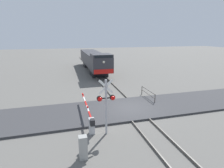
{
  "coord_description": "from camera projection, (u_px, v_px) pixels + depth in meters",
  "views": [
    {
      "loc": [
        -5.35,
        -13.77,
        6.29
      ],
      "look_at": [
        -0.88,
        2.66,
        1.65
      ],
      "focal_mm": 28.64,
      "sensor_mm": 36.0,
      "label": 1
    }
  ],
  "objects": [
    {
      "name": "locomotive",
      "position": [
        94.0,
        60.0,
        32.7
      ],
      "size": [
        2.96,
        17.43,
        3.7
      ],
      "color": "black",
      "rests_on": "ground_plane"
    },
    {
      "name": "crossing_signal",
      "position": [
        106.0,
        101.0,
        11.26
      ],
      "size": [
        1.18,
        0.33,
        3.71
      ],
      "color": "#ADADB2",
      "rests_on": "ground_plane"
    },
    {
      "name": "rail_track_right",
      "position": [
        137.0,
        107.0,
        15.99
      ],
      "size": [
        0.08,
        80.0,
        0.15
      ],
      "primitive_type": "cube",
      "color": "#59544C",
      "rests_on": "ground_plane"
    },
    {
      "name": "rail_track_left",
      "position": [
        122.0,
        109.0,
        15.63
      ],
      "size": [
        0.08,
        80.0,
        0.15
      ],
      "primitive_type": "cube",
      "color": "#59544C",
      "rests_on": "ground_plane"
    },
    {
      "name": "road_surface",
      "position": [
        129.0,
        108.0,
        15.81
      ],
      "size": [
        36.0,
        4.93,
        0.15
      ],
      "primitive_type": "cube",
      "color": "#38383A",
      "rests_on": "ground_plane"
    },
    {
      "name": "utility_cabinet",
      "position": [
        83.0,
        148.0,
        9.27
      ],
      "size": [
        0.44,
        0.37,
        1.33
      ],
      "primitive_type": "cube",
      "color": "#999993",
      "rests_on": "ground_plane"
    },
    {
      "name": "guard_railing",
      "position": [
        148.0,
        93.0,
        18.23
      ],
      "size": [
        0.08,
        3.02,
        0.95
      ],
      "color": "#4C4742",
      "rests_on": "ground_plane"
    },
    {
      "name": "ground_plane",
      "position": [
        129.0,
        109.0,
        15.83
      ],
      "size": [
        160.0,
        160.0,
        0.0
      ],
      "primitive_type": "plane",
      "color": "#605E59"
    },
    {
      "name": "crossing_gate",
      "position": [
        90.0,
        118.0,
        12.46
      ],
      "size": [
        0.36,
        6.13,
        1.2
      ],
      "color": "silver",
      "rests_on": "ground_plane"
    }
  ]
}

